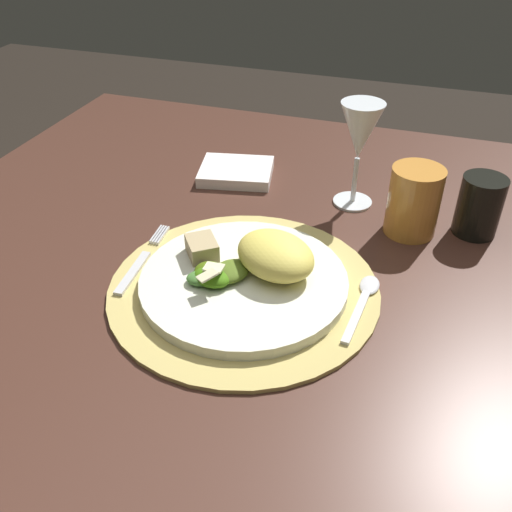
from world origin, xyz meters
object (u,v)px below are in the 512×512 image
Objects in this scene: dining_table at (281,349)px; napkin at (236,172)px; dinner_plate at (244,281)px; wine_glass at (360,135)px; dark_tumbler at (479,206)px; spoon at (365,297)px; amber_tumbler at (414,201)px; fork at (141,262)px.

napkin is at bearing 124.18° from dining_table.
dinner_plate is 0.30m from wine_glass.
dining_table is at bearing -145.88° from dark_tumbler.
dining_table is 0.21m from spoon.
amber_tumbler is (0.15, 0.14, 0.21)m from dining_table.
dark_tumbler is at bearing 34.12° from dining_table.
spoon reaches higher than fork.
amber_tumbler is (0.19, 0.21, 0.04)m from dinner_plate.
amber_tumbler reaches higher than dark_tumbler.
napkin is at bearing 135.08° from spoon.
wine_glass is (0.06, 0.20, 0.28)m from dining_table.
dining_table is 0.26m from fork.
amber_tumbler is (0.31, -0.08, 0.04)m from napkin.
dining_table is at bearing 20.37° from fork.
dinner_plate is 2.17× the size of napkin.
napkin reaches higher than fork.
wine_glass is (0.24, 0.26, 0.11)m from fork.
fork is 1.80× the size of dark_tumbler.
dark_tumbler is (0.09, 0.03, -0.01)m from amber_tumbler.
spoon is 1.33× the size of amber_tumbler.
wine_glass is (-0.06, 0.24, 0.11)m from spoon.
dining_table is at bearing -138.02° from amber_tumbler.
wine_glass is (0.09, 0.27, 0.10)m from dinner_plate.
dark_tumbler reaches higher than dining_table.
spoon is 0.27m from wine_glass.
dining_table is 4.43× the size of dinner_plate.
dinner_plate is 1.60× the size of wine_glass.
spoon reaches higher than dining_table.
dinner_plate is at bearing -68.23° from napkin.
dining_table is 7.10× the size of wine_glass.
wine_glass reaches higher than spoon.
amber_tumbler is at bearing 79.06° from spoon.
wine_glass is 1.63× the size of amber_tumbler.
dinner_plate is at bearing -115.33° from dining_table.
dinner_plate reaches higher than spoon.
dinner_plate is 0.32m from napkin.
dark_tumbler reaches higher than spoon.
dinner_plate reaches higher than napkin.
amber_tumbler reaches higher than napkin.
dining_table is at bearing -55.82° from napkin.
napkin is (0.03, 0.29, 0.00)m from fork.
fork is at bearing -175.84° from spoon.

